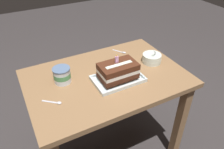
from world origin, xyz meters
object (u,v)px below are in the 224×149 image
(foil_tray, at_px, (118,79))
(bowl_stack, at_px, (152,58))
(ice_cream_tub, at_px, (62,75))
(serving_spoon_by_bowls, at_px, (122,52))
(birthday_cake, at_px, (118,71))
(serving_spoon_near_tray, at_px, (56,102))

(foil_tray, relative_size, bowl_stack, 2.31)
(bowl_stack, bearing_deg, ice_cream_tub, 173.82)
(foil_tray, xyz_separation_m, ice_cream_tub, (-0.32, 0.15, 0.05))
(bowl_stack, xyz_separation_m, serving_spoon_by_bowls, (-0.12, 0.22, -0.03))
(birthday_cake, height_order, bowl_stack, birthday_cake)
(bowl_stack, relative_size, ice_cream_tub, 1.24)
(foil_tray, xyz_separation_m, bowl_stack, (0.33, 0.08, 0.02))
(bowl_stack, relative_size, serving_spoon_near_tray, 1.36)
(bowl_stack, distance_m, serving_spoon_by_bowls, 0.25)
(ice_cream_tub, bearing_deg, birthday_cake, -25.30)
(foil_tray, xyz_separation_m, serving_spoon_near_tray, (-0.42, -0.03, -0.00))
(birthday_cake, distance_m, bowl_stack, 0.34)
(foil_tray, xyz_separation_m, serving_spoon_by_bowls, (0.21, 0.30, -0.00))
(bowl_stack, bearing_deg, serving_spoon_near_tray, -171.74)
(foil_tray, relative_size, birthday_cake, 1.35)
(foil_tray, height_order, bowl_stack, bowl_stack)
(foil_tray, height_order, serving_spoon_by_bowls, foil_tray)
(birthday_cake, height_order, serving_spoon_near_tray, birthday_cake)
(foil_tray, distance_m, serving_spoon_by_bowls, 0.37)
(serving_spoon_near_tray, bearing_deg, ice_cream_tub, 61.64)
(ice_cream_tub, xyz_separation_m, serving_spoon_by_bowls, (0.53, 0.15, -0.05))
(foil_tray, relative_size, serving_spoon_near_tray, 3.14)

